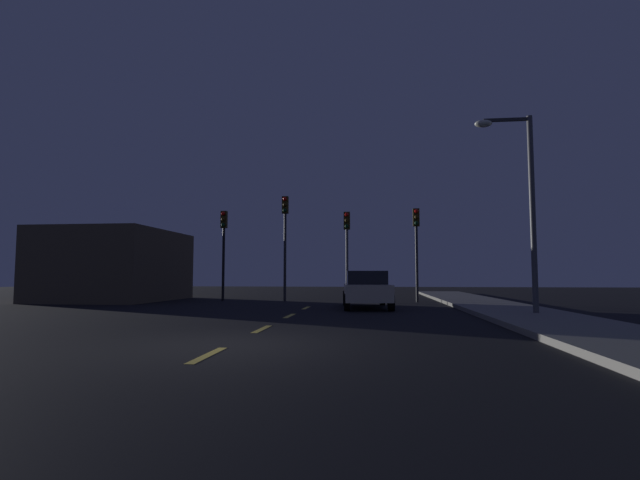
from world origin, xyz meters
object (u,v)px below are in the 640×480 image
Objects in this scene: car_stopped_ahead at (366,289)px; traffic_signal_center_left at (285,228)px; traffic_signal_far_left at (224,237)px; traffic_signal_far_right at (416,236)px; street_lamp_right at (522,193)px; traffic_signal_center_right at (347,238)px.

traffic_signal_center_left is at bearing 132.81° from car_stopped_ahead.
car_stopped_ahead is at bearing -31.31° from traffic_signal_far_left.
traffic_signal_far_right is (10.00, -0.00, -0.02)m from traffic_signal_far_left.
street_lamp_right is at bearing -72.69° from traffic_signal_far_right.
traffic_signal_center_right is (6.50, -0.00, -0.10)m from traffic_signal_far_left.
traffic_signal_center_left is (3.29, 0.00, 0.46)m from traffic_signal_far_left.
traffic_signal_center_right is 0.71× the size of street_lamp_right.
traffic_signal_center_right is at bearing -180.00° from traffic_signal_far_right.
street_lamp_right is (5.07, -3.76, 3.18)m from car_stopped_ahead.
traffic_signal_center_left is at bearing 179.97° from traffic_signal_center_right.
car_stopped_ahead is at bearing -47.19° from traffic_signal_center_left.
traffic_signal_center_right is at bearing 102.68° from car_stopped_ahead.
traffic_signal_center_left is 6.73m from traffic_signal_far_right.
street_lamp_right reaches higher than traffic_signal_center_left.
street_lamp_right is (9.32, -8.35, 0.16)m from traffic_signal_center_left.
traffic_signal_far_left reaches higher than car_stopped_ahead.
traffic_signal_far_left is at bearing 180.00° from traffic_signal_far_right.
traffic_signal_far_right is at bearing 0.00° from traffic_signal_center_right.
traffic_signal_center_left is at bearing 0.03° from traffic_signal_far_left.
traffic_signal_center_right reaches higher than car_stopped_ahead.
traffic_signal_far_left is 0.87× the size of traffic_signal_center_left.
traffic_signal_center_right is 10.36m from street_lamp_right.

